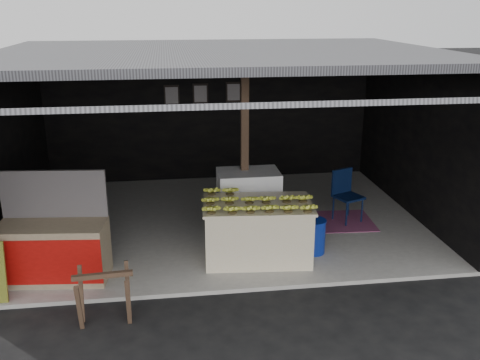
{
  "coord_description": "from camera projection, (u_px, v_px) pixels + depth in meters",
  "views": [
    {
      "loc": [
        -0.91,
        -6.32,
        3.71
      ],
      "look_at": [
        0.18,
        1.53,
        1.1
      ],
      "focal_mm": 40.0,
      "sensor_mm": 36.0,
      "label": 1
    }
  ],
  "objects": [
    {
      "name": "sawhorse",
      "position": [
        104.0,
        292.0,
        6.4
      ],
      "size": [
        0.71,
        0.64,
        0.68
      ],
      "rotation": [
        0.0,
        0.0,
        0.07
      ],
      "color": "#4F3627",
      "rests_on": "ground"
    },
    {
      "name": "neighbor_stall",
      "position": [
        53.0,
        249.0,
        7.35
      ],
      "size": [
        1.51,
        0.8,
        1.5
      ],
      "rotation": [
        0.0,
        0.0,
        -0.1
      ],
      "color": "#998466",
      "rests_on": "concrete_slab"
    },
    {
      "name": "ground",
      "position": [
        243.0,
        293.0,
        7.23
      ],
      "size": [
        80.0,
        80.0,
        0.0
      ],
      "primitive_type": "plane",
      "color": "black",
      "rests_on": "ground"
    },
    {
      "name": "banana_table",
      "position": [
        257.0,
        231.0,
        7.96
      ],
      "size": [
        1.68,
        1.12,
        0.88
      ],
      "rotation": [
        0.0,
        0.0,
        -0.09
      ],
      "color": "silver",
      "rests_on": "concrete_slab"
    },
    {
      "name": "plastic_chair",
      "position": [
        345.0,
        191.0,
        9.38
      ],
      "size": [
        0.56,
        0.56,
        0.92
      ],
      "rotation": [
        0.0,
        0.0,
        0.39
      ],
      "color": "#091636",
      "rests_on": "concrete_slab"
    },
    {
      "name": "picture_frames",
      "position": [
        202.0,
        94.0,
        11.21
      ],
      "size": [
        1.62,
        0.04,
        0.46
      ],
      "color": "black",
      "rests_on": "shophouse"
    },
    {
      "name": "shophouse",
      "position": [
        220.0,
        103.0,
        9.22
      ],
      "size": [
        7.4,
        7.29,
        3.02
      ],
      "color": "black",
      "rests_on": "ground"
    },
    {
      "name": "white_crate",
      "position": [
        248.0,
        203.0,
        8.75
      ],
      "size": [
        0.99,
        0.68,
        1.1
      ],
      "rotation": [
        0.0,
        0.0,
        0.01
      ],
      "color": "white",
      "rests_on": "concrete_slab"
    },
    {
      "name": "banana_pile",
      "position": [
        258.0,
        198.0,
        7.79
      ],
      "size": [
        1.55,
        1.01,
        0.17
      ],
      "primitive_type": null,
      "rotation": [
        0.0,
        0.0,
        -0.09
      ],
      "color": "yellow",
      "rests_on": "banana_table"
    },
    {
      "name": "water_barrel",
      "position": [
        314.0,
        237.0,
        8.2
      ],
      "size": [
        0.35,
        0.35,
        0.51
      ],
      "primitive_type": "cylinder",
      "color": "navy",
      "rests_on": "concrete_slab"
    },
    {
      "name": "concrete_slab",
      "position": [
        223.0,
        220.0,
        9.57
      ],
      "size": [
        7.0,
        5.0,
        0.06
      ],
      "primitive_type": "cube",
      "color": "gray",
      "rests_on": "ground"
    },
    {
      "name": "magenta_rug",
      "position": [
        330.0,
        221.0,
        9.44
      ],
      "size": [
        1.56,
        1.09,
        0.01
      ],
      "primitive_type": "cube",
      "rotation": [
        0.0,
        0.0,
        -0.06
      ],
      "color": "#7B1B53",
      "rests_on": "concrete_slab"
    }
  ]
}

